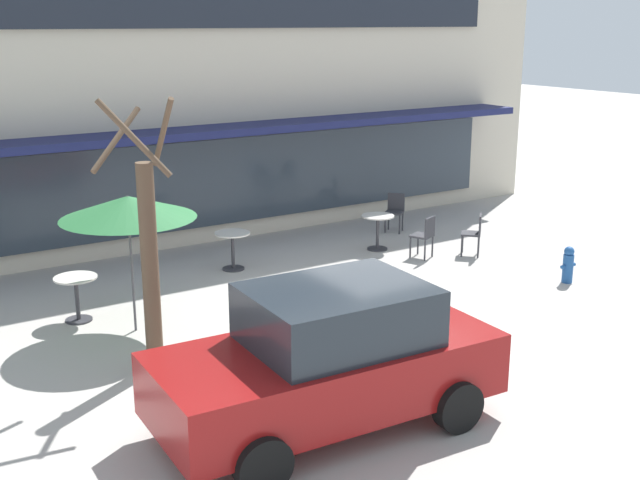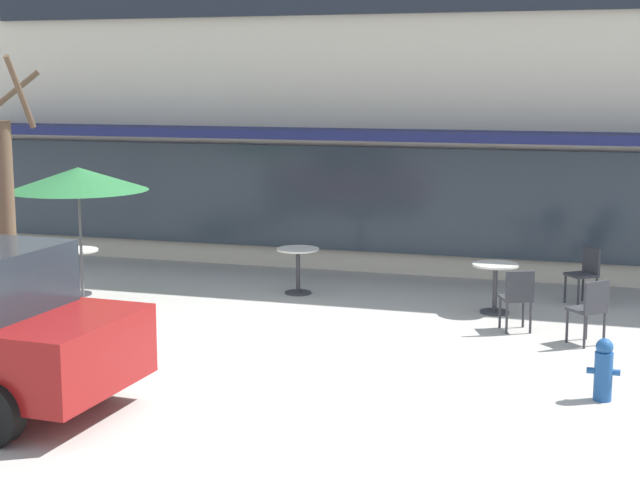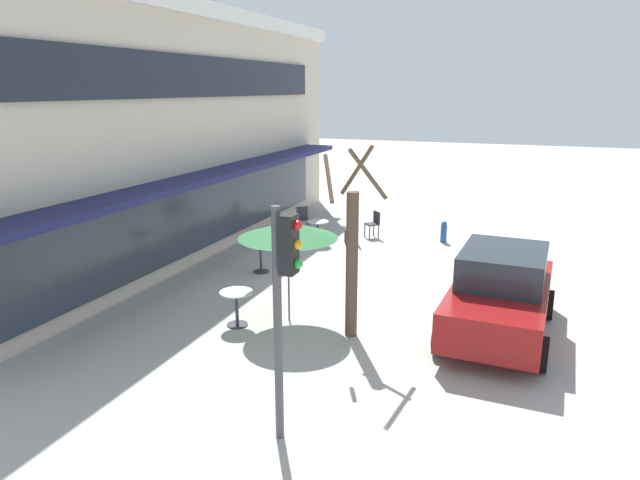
# 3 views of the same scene
# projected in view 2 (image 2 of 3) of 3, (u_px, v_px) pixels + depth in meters

# --- Properties ---
(ground_plane) EXTENTS (80.00, 80.00, 0.00)m
(ground_plane) POSITION_uv_depth(u_px,v_px,m) (251.00, 361.00, 12.34)
(ground_plane) COLOR #ADA8A0
(building_facade) EXTENTS (18.77, 9.10, 7.20)m
(building_facade) POSITION_uv_depth(u_px,v_px,m) (415.00, 74.00, 21.15)
(building_facade) COLOR beige
(building_facade) RESTS_ON ground
(cafe_table_near_wall) EXTENTS (0.70, 0.70, 0.76)m
(cafe_table_near_wall) POSITION_uv_depth(u_px,v_px,m) (77.00, 264.00, 16.03)
(cafe_table_near_wall) COLOR #333338
(cafe_table_near_wall) RESTS_ON ground
(cafe_table_streetside) EXTENTS (0.70, 0.70, 0.76)m
(cafe_table_streetside) POSITION_uv_depth(u_px,v_px,m) (298.00, 263.00, 16.12)
(cafe_table_streetside) COLOR #333338
(cafe_table_streetside) RESTS_ON ground
(cafe_table_by_tree) EXTENTS (0.70, 0.70, 0.76)m
(cafe_table_by_tree) POSITION_uv_depth(u_px,v_px,m) (495.00, 280.00, 14.79)
(cafe_table_by_tree) COLOR #333338
(cafe_table_by_tree) RESTS_ON ground
(patio_umbrella_green_folded) EXTENTS (2.10, 2.10, 2.20)m
(patio_umbrella_green_folded) POSITION_uv_depth(u_px,v_px,m) (78.00, 179.00, 14.73)
(patio_umbrella_green_folded) COLOR #4C4C51
(patio_umbrella_green_folded) RESTS_ON ground
(cafe_chair_0) EXTENTS (0.56, 0.56, 0.89)m
(cafe_chair_0) POSITION_uv_depth(u_px,v_px,m) (585.00, 271.00, 15.39)
(cafe_chair_0) COLOR #333338
(cafe_chair_0) RESTS_ON ground
(cafe_chair_1) EXTENTS (0.52, 0.52, 0.89)m
(cafe_chair_1) POSITION_uv_depth(u_px,v_px,m) (517.00, 295.00, 13.67)
(cafe_chair_1) COLOR #333338
(cafe_chair_1) RESTS_ON ground
(cafe_chair_2) EXTENTS (0.57, 0.57, 0.89)m
(cafe_chair_2) POSITION_uv_depth(u_px,v_px,m) (590.00, 307.00, 12.99)
(cafe_chair_2) COLOR #333338
(cafe_chair_2) RESTS_ON ground
(street_tree) EXTENTS (1.04, 1.35, 3.85)m
(street_tree) POSITION_uv_depth(u_px,v_px,m) (6.00, 212.00, 13.47)
(street_tree) COLOR brown
(street_tree) RESTS_ON ground
(fire_hydrant) EXTENTS (0.36, 0.20, 0.71)m
(fire_hydrant) POSITION_uv_depth(u_px,v_px,m) (603.00, 369.00, 10.78)
(fire_hydrant) COLOR #1E4C8C
(fire_hydrant) RESTS_ON ground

